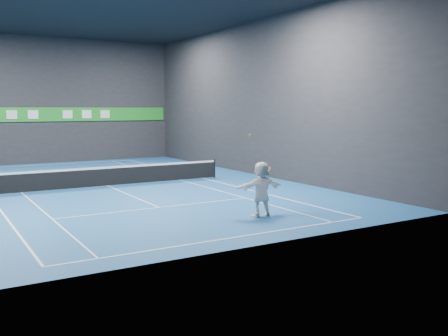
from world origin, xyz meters
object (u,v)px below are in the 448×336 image
tennis_net (108,176)px  tennis_racket (267,169)px  player (261,189)px  tennis_ball (250,135)px

tennis_net → tennis_racket: tennis_racket is taller
player → tennis_ball: size_ratio=26.98×
tennis_ball → tennis_racket: (0.64, -0.18, -1.26)m
tennis_net → tennis_racket: (2.84, -9.74, 1.15)m
player → tennis_net: 10.13m
tennis_ball → tennis_racket: 1.42m
player → tennis_racket: size_ratio=3.15×
player → tennis_net: bearing=-71.8°
tennis_ball → tennis_net: 10.11m
tennis_ball → tennis_net: tennis_ball is taller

